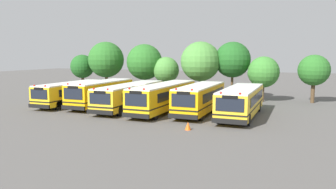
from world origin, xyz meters
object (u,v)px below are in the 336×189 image
(school_bus_3, at_px, (164,96))
(tree_4, at_px, (202,61))
(school_bus_4, at_px, (200,98))
(tree_0, at_px, (83,67))
(school_bus_2, at_px, (131,95))
(tree_1, at_px, (106,60))
(tree_7, at_px, (313,71))
(school_bus_0, at_px, (71,92))
(school_bus_1, at_px, (101,92))
(traffic_cone, at_px, (188,126))
(tree_6, at_px, (262,72))
(tree_3, at_px, (166,70))
(tree_2, at_px, (144,62))
(tree_5, at_px, (232,60))
(school_bus_5, at_px, (241,101))

(school_bus_3, height_order, tree_4, tree_4)
(school_bus_4, relative_size, tree_0, 1.78)
(school_bus_2, distance_m, school_bus_3, 3.80)
(tree_1, bearing_deg, school_bus_3, -37.68)
(tree_7, bearing_deg, school_bus_2, -147.17)
(school_bus_0, bearing_deg, school_bus_1, -176.10)
(traffic_cone, bearing_deg, school_bus_3, 125.09)
(tree_6, height_order, tree_7, tree_7)
(tree_3, bearing_deg, school_bus_1, -106.45)
(school_bus_1, relative_size, tree_2, 1.39)
(school_bus_4, height_order, tree_4, tree_4)
(school_bus_4, relative_size, tree_2, 1.42)
(tree_0, height_order, tree_5, tree_5)
(school_bus_1, relative_size, tree_4, 1.35)
(tree_0, relative_size, tree_2, 0.80)
(tree_6, bearing_deg, school_bus_0, -151.41)
(school_bus_4, relative_size, tree_4, 1.38)
(tree_5, bearing_deg, school_bus_0, -144.31)
(school_bus_5, relative_size, tree_7, 1.89)
(tree_3, bearing_deg, traffic_cone, -62.87)
(tree_0, bearing_deg, tree_4, -1.64)
(tree_1, relative_size, tree_4, 1.03)
(school_bus_4, xyz_separation_m, tree_1, (-16.45, 9.79, 3.23))
(school_bus_4, relative_size, tree_3, 1.88)
(school_bus_0, xyz_separation_m, school_bus_4, (14.47, 0.15, 0.10))
(school_bus_3, bearing_deg, tree_5, -110.50)
(school_bus_4, distance_m, tree_3, 13.27)
(school_bus_1, distance_m, tree_1, 11.60)
(tree_7, bearing_deg, tree_2, -177.82)
(school_bus_3, xyz_separation_m, tree_1, (-12.91, 9.98, 3.23))
(tree_1, bearing_deg, tree_4, -0.83)
(school_bus_1, height_order, tree_0, tree_0)
(school_bus_3, bearing_deg, tree_0, -30.27)
(school_bus_3, bearing_deg, school_bus_2, -3.92)
(tree_3, bearing_deg, tree_5, 1.60)
(tree_3, distance_m, tree_4, 5.34)
(school_bus_2, relative_size, tree_7, 2.15)
(tree_2, xyz_separation_m, tree_5, (11.66, 0.39, 0.33))
(school_bus_3, relative_size, school_bus_4, 1.19)
(school_bus_1, relative_size, school_bus_2, 0.82)
(tree_5, height_order, tree_7, tree_5)
(school_bus_4, distance_m, tree_7, 15.06)
(tree_1, height_order, tree_5, tree_1)
(school_bus_0, xyz_separation_m, tree_3, (6.69, 10.71, 2.15))
(school_bus_3, xyz_separation_m, tree_6, (7.96, 10.33, 1.95))
(tree_4, relative_size, tree_5, 1.00)
(tree_1, height_order, tree_3, tree_1)
(tree_2, bearing_deg, school_bus_5, -35.95)
(school_bus_0, relative_size, tree_7, 1.82)
(tree_5, bearing_deg, tree_0, -178.13)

